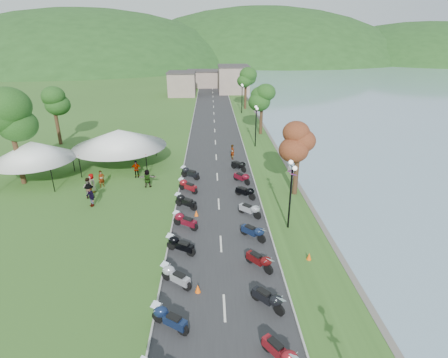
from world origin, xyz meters
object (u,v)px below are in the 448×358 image
object	(u,v)px
vendor_tent_main	(120,148)
pedestrian_b	(90,198)
pedestrian_a	(103,187)
pedestrian_c	(92,206)

from	to	relation	value
vendor_tent_main	pedestrian_b	distance (m)	8.26
pedestrian_a	pedestrian_c	distance (m)	3.96
vendor_tent_main	pedestrian_c	size ratio (longest dim) A/B	3.29
pedestrian_a	pedestrian_c	bearing A→B (deg)	-121.10
pedestrian_c	vendor_tent_main	bearing A→B (deg)	136.40
pedestrian_b	vendor_tent_main	bearing A→B (deg)	-93.23
vendor_tent_main	pedestrian_c	bearing A→B (deg)	-92.06
vendor_tent_main	pedestrian_c	xyz separation A→B (m)	(-0.34, -9.57, -2.00)
pedestrian_c	pedestrian_a	bearing A→B (deg)	141.42
pedestrian_a	pedestrian_c	world-z (taller)	pedestrian_c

